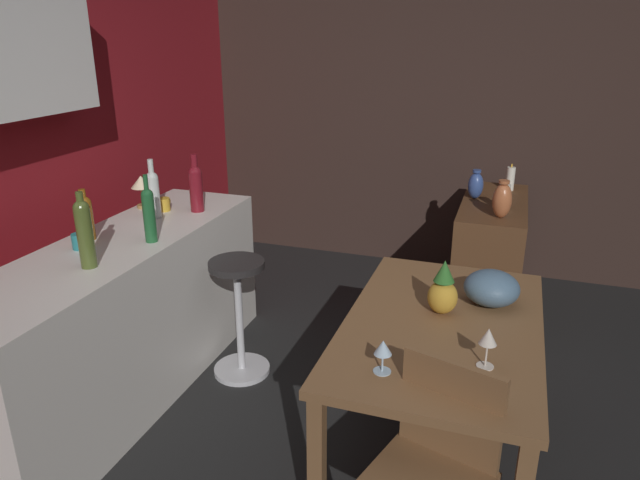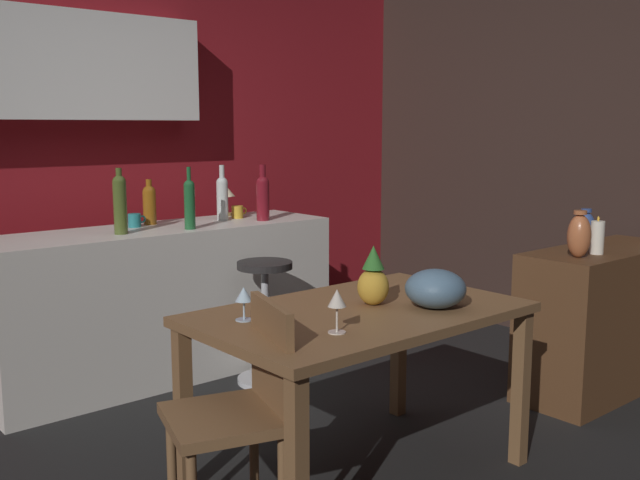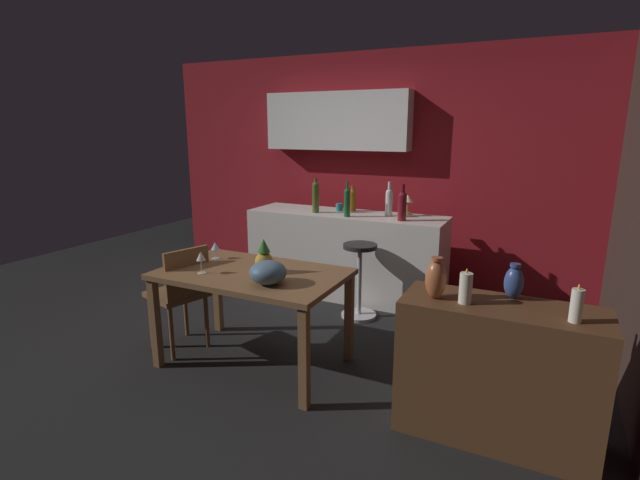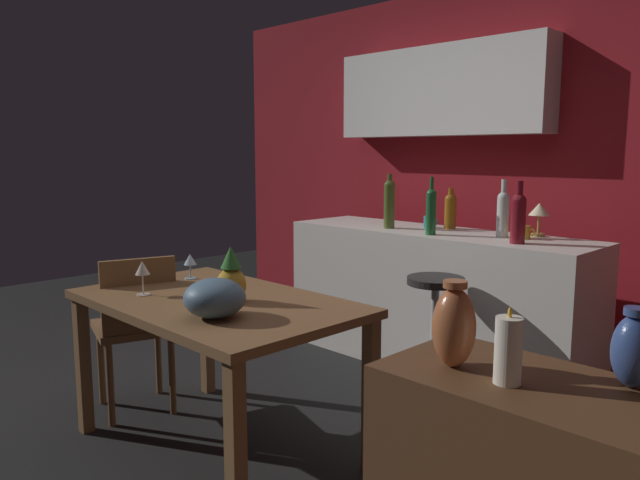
% 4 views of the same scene
% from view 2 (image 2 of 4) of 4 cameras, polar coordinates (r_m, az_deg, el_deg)
% --- Properties ---
extents(ground_plane, '(9.00, 9.00, 0.00)m').
position_cam_2_polar(ground_plane, '(3.50, -0.72, -16.35)').
color(ground_plane, black).
extents(wall_kitchen_back, '(5.20, 0.33, 2.60)m').
position_cam_2_polar(wall_kitchen_back, '(4.92, -17.08, 7.57)').
color(wall_kitchen_back, maroon).
rests_on(wall_kitchen_back, ground_plane).
extents(wall_side_right, '(0.10, 4.40, 2.60)m').
position_cam_2_polar(wall_side_right, '(5.33, 18.79, 6.35)').
color(wall_side_right, '#33231E').
rests_on(wall_side_right, ground_plane).
extents(dining_table, '(1.36, 0.84, 0.74)m').
position_cam_2_polar(dining_table, '(3.07, 3.11, -6.98)').
color(dining_table, brown).
rests_on(dining_table, ground_plane).
extents(kitchen_counter, '(2.10, 0.60, 0.90)m').
position_cam_2_polar(kitchen_counter, '(4.50, -12.03, -4.70)').
color(kitchen_counter, silver).
rests_on(kitchen_counter, ground_plane).
extents(sideboard_cabinet, '(1.10, 0.44, 0.82)m').
position_cam_2_polar(sideboard_cabinet, '(4.43, 21.07, -5.86)').
color(sideboard_cabinet, '#56351E').
rests_on(sideboard_cabinet, ground_plane).
extents(chair_near_window, '(0.50, 0.50, 0.87)m').
position_cam_2_polar(chair_near_window, '(2.69, -6.18, -12.94)').
color(chair_near_window, brown).
rests_on(chair_near_window, ground_plane).
extents(bar_stool, '(0.34, 0.34, 0.72)m').
position_cam_2_polar(bar_stool, '(4.28, -4.29, -6.14)').
color(bar_stool, '#262323').
rests_on(bar_stool, ground_plane).
extents(wine_glass_left, '(0.07, 0.07, 0.16)m').
position_cam_2_polar(wine_glass_left, '(2.68, 1.34, -4.72)').
color(wine_glass_left, silver).
rests_on(wine_glass_left, dining_table).
extents(wine_glass_right, '(0.07, 0.07, 0.13)m').
position_cam_2_polar(wine_glass_right, '(2.87, -5.98, -4.37)').
color(wine_glass_right, silver).
rests_on(wine_glass_right, dining_table).
extents(pineapple_centerpiece, '(0.13, 0.13, 0.26)m').
position_cam_2_polar(pineapple_centerpiece, '(3.10, 4.18, -3.12)').
color(pineapple_centerpiece, gold).
rests_on(pineapple_centerpiece, dining_table).
extents(fruit_bowl, '(0.26, 0.26, 0.16)m').
position_cam_2_polar(fruit_bowl, '(3.09, 9.01, -3.77)').
color(fruit_bowl, slate).
rests_on(fruit_bowl, dining_table).
extents(wine_bottle_amber, '(0.08, 0.08, 0.28)m').
position_cam_2_polar(wine_bottle_amber, '(4.55, -13.19, 2.84)').
color(wine_bottle_amber, '#8C5114').
rests_on(wine_bottle_amber, kitchen_counter).
extents(wine_bottle_clear, '(0.07, 0.07, 0.35)m').
position_cam_2_polar(wine_bottle_clear, '(4.67, -7.64, 3.45)').
color(wine_bottle_clear, silver).
rests_on(wine_bottle_clear, kitchen_counter).
extents(wine_bottle_olive, '(0.07, 0.07, 0.37)m').
position_cam_2_polar(wine_bottle_olive, '(4.18, -15.36, 2.89)').
color(wine_bottle_olive, '#475623').
rests_on(wine_bottle_olive, kitchen_counter).
extents(wine_bottle_ruby, '(0.08, 0.08, 0.35)m').
position_cam_2_polar(wine_bottle_ruby, '(4.63, -4.49, 3.51)').
color(wine_bottle_ruby, maroon).
rests_on(wine_bottle_ruby, kitchen_counter).
extents(wine_bottle_green, '(0.06, 0.06, 0.36)m').
position_cam_2_polar(wine_bottle_green, '(4.29, -10.16, 2.95)').
color(wine_bottle_green, '#1E592D').
rests_on(wine_bottle_green, kitchen_counter).
extents(cup_mustard, '(0.11, 0.07, 0.08)m').
position_cam_2_polar(cup_mustard, '(4.77, -6.45, 2.19)').
color(cup_mustard, gold).
rests_on(cup_mustard, kitchen_counter).
extents(cup_teal, '(0.11, 0.08, 0.08)m').
position_cam_2_polar(cup_teal, '(4.46, -14.27, 1.49)').
color(cup_teal, teal).
rests_on(cup_teal, kitchen_counter).
extents(counter_lamp, '(0.13, 0.13, 0.21)m').
position_cam_2_polar(counter_lamp, '(4.90, -7.39, 3.65)').
color(counter_lamp, '#A58447').
rests_on(counter_lamp, kitchen_counter).
extents(pillar_candle_tall, '(0.07, 0.07, 0.20)m').
position_cam_2_polar(pillar_candle_tall, '(4.14, 20.85, 0.18)').
color(pillar_candle_tall, white).
rests_on(pillar_candle_tall, sideboard_cabinet).
extents(vase_ceramic_blue, '(0.11, 0.11, 0.21)m').
position_cam_2_polar(vase_ceramic_blue, '(4.44, 20.04, 0.89)').
color(vase_ceramic_blue, '#334C8C').
rests_on(vase_ceramic_blue, sideboard_cabinet).
extents(vase_copper, '(0.12, 0.12, 0.24)m').
position_cam_2_polar(vase_copper, '(3.99, 19.59, 0.34)').
color(vase_copper, '#B26038').
rests_on(vase_copper, sideboard_cabinet).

